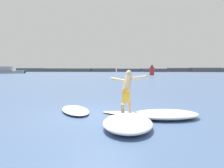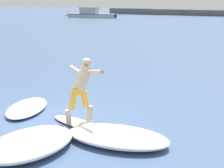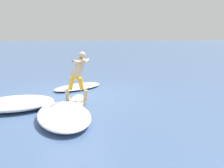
# 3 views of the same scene
# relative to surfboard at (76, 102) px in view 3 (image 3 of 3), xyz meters

# --- Properties ---
(ground_plane) EXTENTS (200.00, 200.00, 0.00)m
(ground_plane) POSITION_rel_surfboard_xyz_m (-0.91, 0.02, -0.05)
(ground_plane) COLOR #46618D
(surfboard) EXTENTS (2.03, 0.97, 0.23)m
(surfboard) POSITION_rel_surfboard_xyz_m (0.00, 0.00, 0.00)
(surfboard) COLOR beige
(surfboard) RESTS_ON ground
(surfer) EXTENTS (1.41, 0.96, 1.60)m
(surfer) POSITION_rel_surfboard_xyz_m (0.01, 0.09, 0.98)
(surfer) COLOR #D2B286
(surfer) RESTS_ON surfboard
(wave_foam_at_tail) EXTENTS (1.76, 2.36, 0.16)m
(wave_foam_at_tail) POSITION_rel_surfboard_xyz_m (-2.05, 0.36, 0.03)
(wave_foam_at_tail) COLOR white
(wave_foam_at_tail) RESTS_ON ground
(wave_foam_at_nose) EXTENTS (2.45, 1.49, 0.27)m
(wave_foam_at_nose) POSITION_rel_surfboard_xyz_m (1.34, -0.53, 0.09)
(wave_foam_at_nose) COLOR white
(wave_foam_at_nose) RESTS_ON ground
(wave_foam_beside) EXTENTS (1.53, 2.28, 0.32)m
(wave_foam_beside) POSITION_rel_surfboard_xyz_m (-0.05, -1.83, 0.11)
(wave_foam_beside) COLOR white
(wave_foam_beside) RESTS_ON ground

